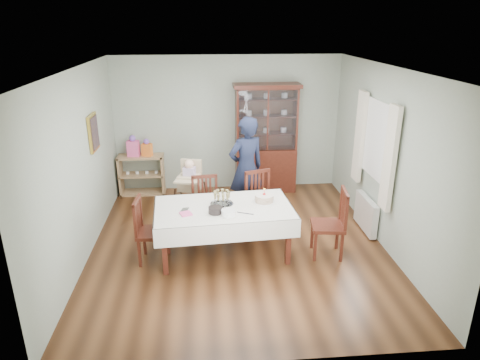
{
  "coord_description": "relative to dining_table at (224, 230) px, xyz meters",
  "views": [
    {
      "loc": [
        -0.48,
        -5.94,
        3.31
      ],
      "look_at": [
        0.05,
        0.2,
        1.0
      ],
      "focal_mm": 32.0,
      "sensor_mm": 36.0,
      "label": 1
    }
  ],
  "objects": [
    {
      "name": "room_shell",
      "position": [
        0.23,
        0.78,
        1.32
      ],
      "size": [
        5.0,
        5.0,
        5.0
      ],
      "color": "#9EAA99",
      "rests_on": "floor"
    },
    {
      "name": "chair_far_left",
      "position": [
        -0.25,
        0.59,
        -0.09
      ],
      "size": [
        0.48,
        0.48,
        0.98
      ],
      "rotation": [
        0.0,
        0.0,
        0.1
      ],
      "color": "#4C1E13",
      "rests_on": "floor"
    },
    {
      "name": "curtain_right",
      "position": [
        2.39,
        1.17,
        1.07
      ],
      "size": [
        0.07,
        0.3,
        1.55
      ],
      "primitive_type": "cube",
      "color": "silver",
      "rests_on": "room_shell"
    },
    {
      "name": "woman",
      "position": [
        0.46,
        1.25,
        0.53
      ],
      "size": [
        0.78,
        0.67,
        1.82
      ],
      "primitive_type": "imported",
      "rotation": [
        0.0,
        0.0,
        3.56
      ],
      "color": "black",
      "rests_on": "floor"
    },
    {
      "name": "sideboard",
      "position": [
        -1.52,
        2.53,
        0.02
      ],
      "size": [
        0.9,
        0.38,
        0.8
      ],
      "color": "tan",
      "rests_on": "floor"
    },
    {
      "name": "window",
      "position": [
        2.45,
        0.55,
        1.17
      ],
      "size": [
        0.04,
        1.02,
        1.22
      ],
      "primitive_type": "cube",
      "color": "white",
      "rests_on": "room_shell"
    },
    {
      "name": "plate_stack_dark",
      "position": [
        -0.13,
        -0.2,
        0.42
      ],
      "size": [
        0.23,
        0.23,
        0.09
      ],
      "primitive_type": "cylinder",
      "rotation": [
        0.0,
        0.0,
        -0.2
      ],
      "color": "black",
      "rests_on": "dining_table"
    },
    {
      "name": "radiator",
      "position": [
        2.39,
        0.55,
        -0.08
      ],
      "size": [
        0.1,
        0.8,
        0.55
      ],
      "primitive_type": "cube",
      "color": "white",
      "rests_on": "floor"
    },
    {
      "name": "cutlery",
      "position": [
        -0.6,
        -0.08,
        0.38
      ],
      "size": [
        0.16,
        0.2,
        0.01
      ],
      "primitive_type": null,
      "rotation": [
        0.0,
        0.0,
        -0.24
      ],
      "color": "silver",
      "rests_on": "dining_table"
    },
    {
      "name": "dining_table",
      "position": [
        0.0,
        0.0,
        0.0
      ],
      "size": [
        2.08,
        1.29,
        0.76
      ],
      "rotation": [
        0.0,
        0.0,
        0.07
      ],
      "color": "#4C1E13",
      "rests_on": "floor"
    },
    {
      "name": "high_chair",
      "position": [
        -0.52,
        1.2,
        0.05
      ],
      "size": [
        0.6,
        0.6,
        1.11
      ],
      "rotation": [
        0.0,
        0.0,
        -0.25
      ],
      "color": "black",
      "rests_on": "floor"
    },
    {
      "name": "birthday_cake",
      "position": [
        0.61,
        0.12,
        0.43
      ],
      "size": [
        0.32,
        0.32,
        0.22
      ],
      "color": "white",
      "rests_on": "dining_table"
    },
    {
      "name": "champagne_tray",
      "position": [
        -0.02,
        0.09,
        0.44
      ],
      "size": [
        0.34,
        0.34,
        0.21
      ],
      "color": "silver",
      "rests_on": "dining_table"
    },
    {
      "name": "chair_end_left",
      "position": [
        -1.04,
        -0.12,
        -0.1
      ],
      "size": [
        0.47,
        0.47,
        0.97
      ],
      "rotation": [
        0.0,
        0.0,
        1.5
      ],
      "color": "#4C1E13",
      "rests_on": "floor"
    },
    {
      "name": "cake_knife",
      "position": [
        0.29,
        -0.26,
        0.38
      ],
      "size": [
        0.24,
        0.12,
        0.01
      ],
      "primitive_type": "cube",
      "rotation": [
        0.0,
        0.0,
        -0.4
      ],
      "color": "silver",
      "rests_on": "dining_table"
    },
    {
      "name": "curtain_left",
      "position": [
        2.39,
        -0.07,
        1.07
      ],
      "size": [
        0.07,
        0.3,
        1.55
      ],
      "primitive_type": "cube",
      "color": "silver",
      "rests_on": "room_shell"
    },
    {
      "name": "napkin_stack",
      "position": [
        -0.54,
        -0.21,
        0.39
      ],
      "size": [
        0.19,
        0.19,
        0.02
      ],
      "primitive_type": "cube",
      "rotation": [
        0.0,
        0.0,
        0.35
      ],
      "color": "#F1599A",
      "rests_on": "dining_table"
    },
    {
      "name": "china_cabinet",
      "position": [
        0.98,
        2.51,
        0.74
      ],
      "size": [
        1.3,
        0.48,
        2.18
      ],
      "color": "#4C1E13",
      "rests_on": "floor"
    },
    {
      "name": "plate_stack_white",
      "position": [
        0.05,
        -0.3,
        0.42
      ],
      "size": [
        0.24,
        0.24,
        0.08
      ],
      "primitive_type": "cylinder",
      "rotation": [
        0.0,
        0.0,
        -0.28
      ],
      "color": "white",
      "rests_on": "dining_table"
    },
    {
      "name": "floor",
      "position": [
        0.23,
        0.25,
        -0.38
      ],
      "size": [
        5.0,
        5.0,
        0.0
      ],
      "primitive_type": "plane",
      "color": "#593319",
      "rests_on": "ground"
    },
    {
      "name": "chair_end_right",
      "position": [
        1.54,
        -0.18,
        -0.08
      ],
      "size": [
        0.52,
        0.52,
        1.03
      ],
      "rotation": [
        0.0,
        0.0,
        -1.7
      ],
      "color": "#4C1E13",
      "rests_on": "floor"
    },
    {
      "name": "picture_frame",
      "position": [
        -1.99,
        1.05,
        1.27
      ],
      "size": [
        0.04,
        0.48,
        0.58
      ],
      "primitive_type": "cube",
      "color": "gold",
      "rests_on": "room_shell"
    },
    {
      "name": "gift_bag_pink",
      "position": [
        -1.64,
        2.51,
        0.6
      ],
      "size": [
        0.24,
        0.17,
        0.42
      ],
      "color": "#F1599A",
      "rests_on": "sideboard"
    },
    {
      "name": "chair_far_right",
      "position": [
        0.65,
        0.61,
        -0.08
      ],
      "size": [
        0.58,
        0.58,
        1.03
      ],
      "rotation": [
        0.0,
        0.0,
        0.31
      ],
      "color": "#4C1E13",
      "rests_on": "floor"
    },
    {
      "name": "gift_bag_orange",
      "position": [
        -1.38,
        2.51,
        0.57
      ],
      "size": [
        0.22,
        0.18,
        0.35
      ],
      "color": "orange",
      "rests_on": "sideboard"
    }
  ]
}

